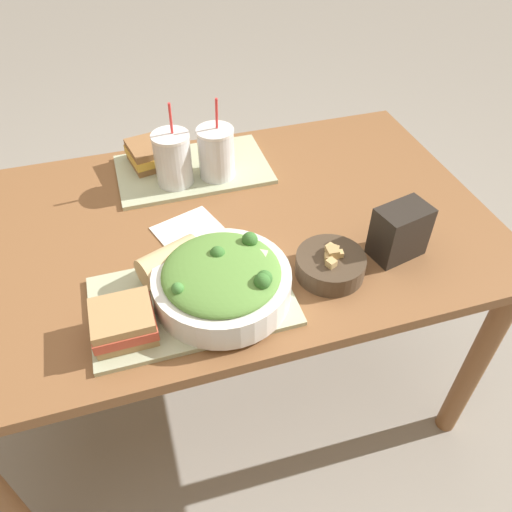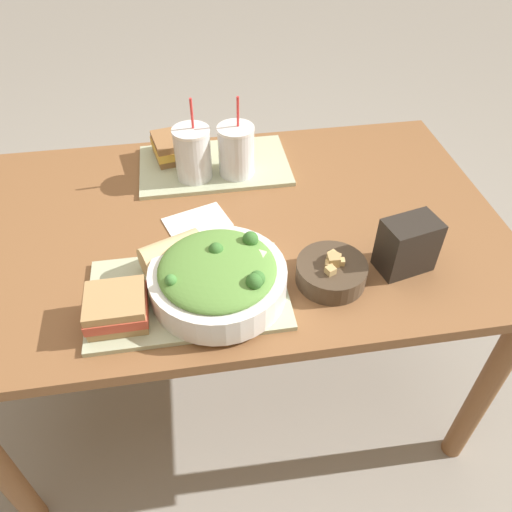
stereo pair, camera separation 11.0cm
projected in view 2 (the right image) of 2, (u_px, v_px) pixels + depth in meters
ground_plane at (238, 377)px, 1.77m from camera, size 12.00×12.00×0.00m
dining_table at (233, 248)px, 1.35m from camera, size 1.38×0.86×0.72m
tray_near at (189, 294)px, 1.09m from camera, size 0.43×0.26×0.01m
tray_far at (214, 165)px, 1.46m from camera, size 0.43×0.26×0.01m
salad_bowl at (218, 277)px, 1.06m from camera, size 0.29×0.29×0.11m
soup_bowl at (331, 271)px, 1.11m from camera, size 0.16×0.16×0.07m
sandwich_near at (117, 308)px, 1.01m from camera, size 0.13×0.11×0.06m
baguette_near at (173, 253)px, 1.12m from camera, size 0.16×0.12×0.07m
sandwich_far at (174, 147)px, 1.46m from camera, size 0.14×0.14×0.06m
drink_cup_dark at (193, 155)px, 1.36m from camera, size 0.10×0.10×0.24m
drink_cup_red at (236, 152)px, 1.38m from camera, size 0.10×0.10×0.23m
chip_bag at (408, 245)px, 1.12m from camera, size 0.14×0.10×0.13m
napkin_folded at (197, 222)px, 1.28m from camera, size 0.18×0.15×0.00m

